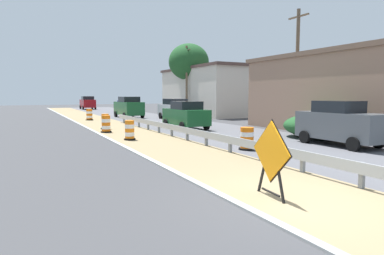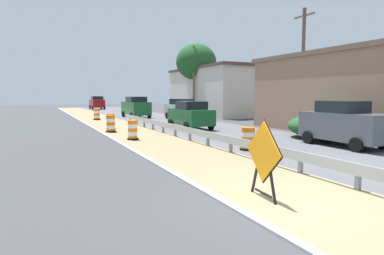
% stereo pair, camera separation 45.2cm
% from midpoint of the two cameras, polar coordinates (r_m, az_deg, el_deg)
% --- Properties ---
extents(ground_plane, '(160.00, 160.00, 0.00)m').
position_cam_midpoint_polar(ground_plane, '(8.24, 16.92, -12.00)').
color(ground_plane, '#3D3D3F').
extents(median_dirt_strip, '(3.74, 120.00, 0.01)m').
position_cam_midpoint_polar(median_dirt_strip, '(8.69, 20.25, -11.17)').
color(median_dirt_strip, '#8E7A56').
rests_on(median_dirt_strip, ground).
extents(curb_near_edge, '(0.20, 120.00, 0.11)m').
position_cam_midpoint_polar(curb_near_edge, '(7.46, 9.29, -13.68)').
color(curb_near_edge, '#ADADA8').
rests_on(curb_near_edge, ground).
extents(guardrail_median, '(0.18, 43.36, 0.71)m').
position_cam_midpoint_polar(guardrail_median, '(11.04, 19.05, -4.81)').
color(guardrail_median, '#999EA3').
rests_on(guardrail_median, ground).
extents(warning_sign_diamond, '(0.19, 1.54, 1.90)m').
position_cam_midpoint_polar(warning_sign_diamond, '(8.11, 13.75, -4.63)').
color(warning_sign_diamond, black).
rests_on(warning_sign_diamond, ground).
extents(traffic_barrel_nearest, '(0.74, 0.74, 1.01)m').
position_cam_midpoint_polar(traffic_barrel_nearest, '(15.02, 10.46, -2.11)').
color(traffic_barrel_nearest, orange).
rests_on(traffic_barrel_nearest, ground).
extents(traffic_barrel_close, '(0.63, 0.63, 1.07)m').
position_cam_midpoint_polar(traffic_barrel_close, '(18.41, -9.46, -0.58)').
color(traffic_barrel_close, orange).
rests_on(traffic_barrel_close, ground).
extents(traffic_barrel_mid, '(0.69, 0.69, 1.11)m').
position_cam_midpoint_polar(traffic_barrel_mid, '(22.42, -13.22, 0.51)').
color(traffic_barrel_mid, orange).
rests_on(traffic_barrel_mid, ground).
extents(traffic_barrel_far, '(0.65, 0.65, 1.09)m').
position_cam_midpoint_polar(traffic_barrel_far, '(24.56, -13.29, 0.92)').
color(traffic_barrel_far, orange).
rests_on(traffic_barrel_far, ground).
extents(traffic_barrel_farther, '(0.70, 0.70, 1.07)m').
position_cam_midpoint_polar(traffic_barrel_farther, '(33.56, -15.69, 2.09)').
color(traffic_barrel_farther, orange).
rests_on(traffic_barrel_farther, ground).
extents(car_lead_near_lane, '(2.13, 4.20, 1.98)m').
position_cam_midpoint_polar(car_lead_near_lane, '(23.95, 0.29, 2.15)').
color(car_lead_near_lane, '#195128').
rests_on(car_lead_near_lane, ground).
extents(car_trailing_near_lane, '(2.23, 4.83, 2.05)m').
position_cam_midpoint_polar(car_trailing_near_lane, '(33.00, -1.30, 3.18)').
color(car_trailing_near_lane, silver).
rests_on(car_trailing_near_lane, ground).
extents(car_lead_far_lane, '(2.19, 4.48, 2.18)m').
position_cam_midpoint_polar(car_lead_far_lane, '(58.65, -15.80, 4.13)').
color(car_lead_far_lane, maroon).
rests_on(car_lead_far_lane, ground).
extents(car_mid_far_lane, '(2.06, 4.46, 2.15)m').
position_cam_midpoint_polar(car_mid_far_lane, '(49.01, -9.41, 3.98)').
color(car_mid_far_lane, navy).
rests_on(car_mid_far_lane, ground).
extents(car_trailing_far_lane, '(2.27, 4.74, 2.24)m').
position_cam_midpoint_polar(car_trailing_far_lane, '(36.27, -9.27, 3.49)').
color(car_trailing_far_lane, '#195128').
rests_on(car_trailing_far_lane, ground).
extents(car_distant_a, '(1.97, 4.23, 2.17)m').
position_cam_midpoint_polar(car_distant_a, '(17.46, 25.33, 0.58)').
color(car_distant_a, '#4C5156').
rests_on(car_distant_a, ground).
extents(roadside_shop_near, '(6.34, 14.51, 5.25)m').
position_cam_midpoint_polar(roadside_shop_near, '(24.23, 26.98, 5.47)').
color(roadside_shop_near, '#93705B').
rests_on(roadside_shop_near, ground).
extents(roadside_shop_far, '(7.16, 14.63, 5.70)m').
position_cam_midpoint_polar(roadside_shop_far, '(40.84, 4.75, 6.22)').
color(roadside_shop_far, beige).
rests_on(roadside_shop_far, ground).
extents(utility_pole_near, '(0.24, 1.80, 8.23)m').
position_cam_midpoint_polar(utility_pole_near, '(24.20, 18.99, 9.66)').
color(utility_pole_near, brown).
rests_on(utility_pole_near, ground).
extents(utility_pole_mid, '(0.24, 1.80, 7.96)m').
position_cam_midpoint_polar(utility_pole_mid, '(38.19, 0.64, 8.19)').
color(utility_pole_mid, brown).
rests_on(utility_pole_mid, ground).
extents(bush_roadside, '(3.52, 3.52, 1.34)m').
position_cam_midpoint_polar(bush_roadside, '(20.38, 21.62, 0.22)').
color(bush_roadside, '#1E4C23').
rests_on(bush_roadside, ground).
extents(tree_roadside, '(4.77, 4.77, 8.46)m').
position_cam_midpoint_polar(tree_roadside, '(40.04, 1.04, 11.16)').
color(tree_roadside, brown).
rests_on(tree_roadside, ground).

